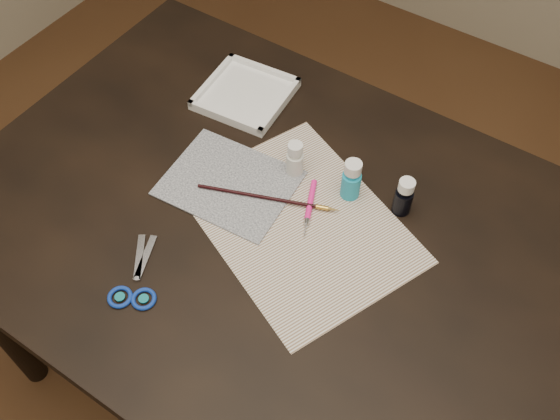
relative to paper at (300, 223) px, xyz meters
The scene contains 11 objects.
ground 0.76m from the paper, 138.74° to the right, with size 3.50×3.50×0.02m, color #422614.
table 0.38m from the paper, 138.74° to the right, with size 1.30×0.90×0.75m, color black.
paper is the anchor object (origin of this frame).
canvas 0.17m from the paper, behind, with size 0.26×0.20×0.00m, color black.
paint_bottle_white 0.13m from the paper, 127.34° to the left, with size 0.03×0.03×0.08m, color silver.
paint_bottle_cyan 0.13m from the paper, 68.56° to the left, with size 0.04×0.04×0.09m, color #1C9FC6.
paint_bottle_navy 0.21m from the paper, 42.68° to the left, with size 0.04×0.04×0.09m, color black.
paintbrush 0.08m from the paper, behind, with size 0.29×0.01×0.01m, color black, non-canonical shape.
craft_knife 0.03m from the paper, 90.57° to the left, with size 0.14×0.01×0.01m, color #FC1D8E, non-canonical shape.
scissors 0.33m from the paper, 126.30° to the right, with size 0.18×0.09×0.01m, color silver, non-canonical shape.
palette_tray 0.37m from the paper, 142.00° to the left, with size 0.19×0.19×0.02m, color white.
Camera 1 is at (0.39, -0.58, 1.74)m, focal length 40.00 mm.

